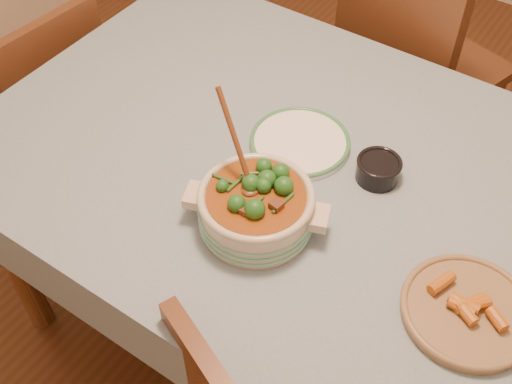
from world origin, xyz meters
TOP-DOWN VIEW (x-y plane):
  - floor at (0.00, 0.00)m, footprint 4.50×4.50m
  - dining_table at (0.00, 0.00)m, footprint 1.68×1.08m
  - stew_casserole at (-0.03, -0.21)m, footprint 0.31×0.31m
  - white_plate at (-0.08, 0.05)m, footprint 0.27×0.27m
  - condiment_bowl at (0.12, 0.06)m, footprint 0.11×0.11m
  - fried_plate at (0.43, -0.17)m, footprint 0.26×0.26m
  - chair_far at (-0.09, 0.78)m, footprint 0.56×0.56m
  - chair_left at (-1.03, 0.03)m, footprint 0.41×0.41m

SIDE VIEW (x-z plane):
  - floor at x=0.00m, z-range 0.00..0.00m
  - chair_left at x=-1.03m, z-range 0.05..0.86m
  - chair_far at x=-0.09m, z-range 0.06..1.03m
  - dining_table at x=0.00m, z-range 0.29..1.04m
  - white_plate at x=-0.08m, z-range 0.76..0.78m
  - fried_plate at x=0.43m, z-range 0.75..0.80m
  - condiment_bowl at x=0.12m, z-range 0.76..0.81m
  - stew_casserole at x=-0.03m, z-range 0.67..0.96m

